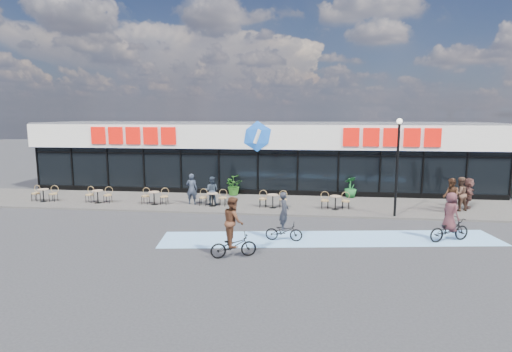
# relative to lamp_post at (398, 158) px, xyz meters

# --- Properties ---
(ground) EXTENTS (120.00, 120.00, 0.00)m
(ground) POSITION_rel_lamp_post_xyz_m (-7.42, -2.30, -3.00)
(ground) COLOR #28282B
(ground) RESTS_ON ground
(sidewalk) EXTENTS (44.00, 5.00, 0.10)m
(sidewalk) POSITION_rel_lamp_post_xyz_m (-7.42, 2.20, -2.95)
(sidewalk) COLOR #4F4C46
(sidewalk) RESTS_ON ground
(bike_lane) EXTENTS (14.17, 4.13, 0.01)m
(bike_lane) POSITION_rel_lamp_post_xyz_m (-3.42, -3.80, -3.00)
(bike_lane) COLOR #73A8DA
(bike_lane) RESTS_ON ground
(building) EXTENTS (30.60, 6.57, 4.75)m
(building) POSITION_rel_lamp_post_xyz_m (-7.42, 7.63, -0.66)
(building) COLOR black
(building) RESTS_ON ground
(lamp_post) EXTENTS (0.28, 0.28, 4.85)m
(lamp_post) POSITION_rel_lamp_post_xyz_m (0.00, 0.00, 0.00)
(lamp_post) COLOR black
(lamp_post) RESTS_ON sidewalk
(bistro_set_0) EXTENTS (1.54, 0.62, 0.90)m
(bistro_set_0) POSITION_rel_lamp_post_xyz_m (-19.61, 1.19, -2.45)
(bistro_set_0) COLOR tan
(bistro_set_0) RESTS_ON sidewalk
(bistro_set_1) EXTENTS (1.54, 0.62, 0.90)m
(bistro_set_1) POSITION_rel_lamp_post_xyz_m (-16.26, 1.19, -2.45)
(bistro_set_1) COLOR tan
(bistro_set_1) RESTS_ON sidewalk
(bistro_set_2) EXTENTS (1.54, 0.62, 0.90)m
(bistro_set_2) POSITION_rel_lamp_post_xyz_m (-12.90, 1.19, -2.45)
(bistro_set_2) COLOR tan
(bistro_set_2) RESTS_ON sidewalk
(bistro_set_3) EXTENTS (1.54, 0.62, 0.90)m
(bistro_set_3) POSITION_rel_lamp_post_xyz_m (-9.55, 1.19, -2.45)
(bistro_set_3) COLOR tan
(bistro_set_3) RESTS_ON sidewalk
(bistro_set_4) EXTENTS (1.54, 0.62, 0.90)m
(bistro_set_4) POSITION_rel_lamp_post_xyz_m (-6.19, 1.19, -2.45)
(bistro_set_4) COLOR tan
(bistro_set_4) RESTS_ON sidewalk
(bistro_set_5) EXTENTS (1.54, 0.62, 0.90)m
(bistro_set_5) POSITION_rel_lamp_post_xyz_m (-2.84, 1.19, -2.45)
(bistro_set_5) COLOR tan
(bistro_set_5) RESTS_ON sidewalk
(potted_plant_left) EXTENTS (1.48, 1.45, 1.24)m
(potted_plant_left) POSITION_rel_lamp_post_xyz_m (-8.97, 4.27, -2.28)
(potted_plant_left) COLOR #275E1B
(potted_plant_left) RESTS_ON sidewalk
(potted_plant_mid) EXTENTS (0.68, 0.72, 1.03)m
(potted_plant_mid) POSITION_rel_lamp_post_xyz_m (-9.06, 4.16, -2.39)
(potted_plant_mid) COLOR #21651C
(potted_plant_mid) RESTS_ON sidewalk
(potted_plant_right) EXTENTS (1.01, 1.01, 1.28)m
(potted_plant_right) POSITION_rel_lamp_post_xyz_m (-1.68, 4.41, -2.26)
(potted_plant_right) COLOR #195A26
(potted_plant_right) RESTS_ON sidewalk
(patron_left) EXTENTS (0.64, 0.42, 1.75)m
(patron_left) POSITION_rel_lamp_post_xyz_m (-10.81, 1.46, -2.03)
(patron_left) COLOR #272F3D
(patron_left) RESTS_ON sidewalk
(patron_right) EXTENTS (0.84, 0.69, 1.60)m
(patron_right) POSITION_rel_lamp_post_xyz_m (-9.67, 1.50, -2.10)
(patron_right) COLOR #2C3845
(patron_right) RESTS_ON sidewalk
(pedestrian_a) EXTENTS (0.69, 0.89, 1.81)m
(pedestrian_a) POSITION_rel_lamp_post_xyz_m (2.98, 1.01, -2.00)
(pedestrian_a) COLOR #422717
(pedestrian_a) RESTS_ON sidewalk
(pedestrian_b) EXTENTS (1.05, 1.60, 1.65)m
(pedestrian_b) POSITION_rel_lamp_post_xyz_m (4.34, 2.30, -2.07)
(pedestrian_b) COLOR #53302A
(pedestrian_b) RESTS_ON sidewalk
(pedestrian_c) EXTENTS (1.06, 0.95, 1.80)m
(pedestrian_c) POSITION_rel_lamp_post_xyz_m (3.63, 1.60, -2.00)
(pedestrian_c) COLOR #503629
(pedestrian_c) RESTS_ON sidewalk
(cyclist_a) EXTENTS (1.53, 0.59, 2.03)m
(cyclist_a) POSITION_rel_lamp_post_xyz_m (-5.32, -4.29, -2.31)
(cyclist_a) COLOR black
(cyclist_a) RESTS_ON ground
(cyclist_b) EXTENTS (1.95, 1.32, 2.03)m
(cyclist_b) POSITION_rel_lamp_post_xyz_m (1.37, -3.56, -2.25)
(cyclist_b) COLOR black
(cyclist_b) RESTS_ON ground
(cyclist_c) EXTENTS (1.78, 1.15, 2.24)m
(cyclist_c) POSITION_rel_lamp_post_xyz_m (-7.04, -6.43, -2.07)
(cyclist_c) COLOR black
(cyclist_c) RESTS_ON ground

